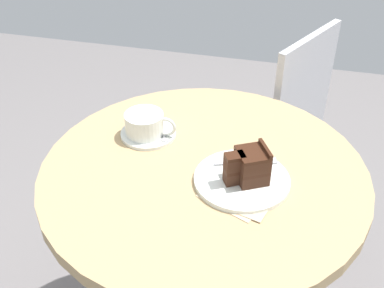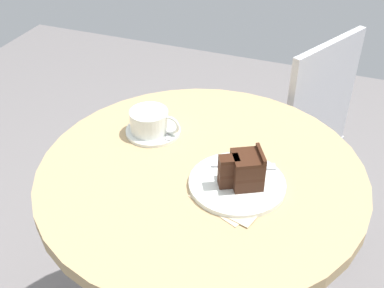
{
  "view_description": "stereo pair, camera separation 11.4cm",
  "coord_description": "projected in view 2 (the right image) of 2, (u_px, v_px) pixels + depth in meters",
  "views": [
    {
      "loc": [
        0.2,
        -0.91,
        1.5
      ],
      "look_at": [
        -0.04,
        0.04,
        0.8
      ],
      "focal_mm": 45.0,
      "sensor_mm": 36.0,
      "label": 1
    },
    {
      "loc": [
        0.31,
        -0.87,
        1.5
      ],
      "look_at": [
        -0.04,
        0.04,
        0.8
      ],
      "focal_mm": 45.0,
      "sensor_mm": 36.0,
      "label": 2
    }
  ],
  "objects": [
    {
      "name": "napkin",
      "position": [
        235.0,
        197.0,
        1.1
      ],
      "size": [
        0.19,
        0.19,
        0.0
      ],
      "rotation": [
        0.0,
        0.0,
        5.87
      ],
      "color": "beige",
      "rests_on": "cafe_table"
    },
    {
      "name": "coffee_cup",
      "position": [
        150.0,
        120.0,
        1.29
      ],
      "size": [
        0.14,
        0.1,
        0.06
      ],
      "color": "silver",
      "rests_on": "saucer"
    },
    {
      "name": "fork",
      "position": [
        251.0,
        166.0,
        1.17
      ],
      "size": [
        0.15,
        0.07,
        0.0
      ],
      "rotation": [
        0.0,
        0.0,
        0.35
      ],
      "color": "#B7B7BC",
      "rests_on": "cake_plate"
    },
    {
      "name": "cake_slice",
      "position": [
        244.0,
        170.0,
        1.1
      ],
      "size": [
        0.11,
        0.1,
        0.09
      ],
      "rotation": [
        0.0,
        0.0,
        3.64
      ],
      "color": "#422619",
      "rests_on": "cake_plate"
    },
    {
      "name": "cafe_chair",
      "position": [
        295.0,
        128.0,
        1.75
      ],
      "size": [
        0.51,
        0.51,
        0.89
      ],
      "rotation": [
        0.0,
        0.0,
        4.25
      ],
      "color": "#BCBCC1",
      "rests_on": "ground"
    },
    {
      "name": "teaspoon",
      "position": [
        167.0,
        132.0,
        1.29
      ],
      "size": [
        0.06,
        0.09,
        0.0
      ],
      "rotation": [
        0.0,
        0.0,
        5.23
      ],
      "color": "#B7B7BC",
      "rests_on": "saucer"
    },
    {
      "name": "cake_plate",
      "position": [
        237.0,
        183.0,
        1.13
      ],
      "size": [
        0.23,
        0.23,
        0.01
      ],
      "color": "silver",
      "rests_on": "cafe_table"
    },
    {
      "name": "saucer",
      "position": [
        153.0,
        131.0,
        1.31
      ],
      "size": [
        0.15,
        0.15,
        0.01
      ],
      "color": "silver",
      "rests_on": "cafe_table"
    },
    {
      "name": "cafe_table",
      "position": [
        201.0,
        206.0,
        1.25
      ],
      "size": [
        0.81,
        0.81,
        0.76
      ],
      "color": "tan",
      "rests_on": "ground"
    }
  ]
}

